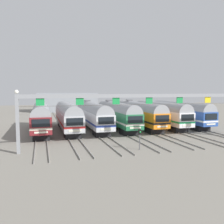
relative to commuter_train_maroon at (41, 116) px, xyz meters
The scene contains 12 objects.
ground_plane 13.46m from the commuter_train_maroon, ahead, with size 160.00×160.00×0.00m, color gray.
track_bed 21.67m from the commuter_train_maroon, 52.21° to the left, with size 27.87×70.00×0.15m.
commuter_train_maroon is the anchor object (origin of this frame).
commuter_train_stainless 4.39m from the commuter_train_maroon, ahead, with size 2.88×18.06×4.77m.
commuter_train_silver 8.79m from the commuter_train_maroon, ahead, with size 2.88×18.06×5.05m.
commuter_train_green 13.18m from the commuter_train_maroon, ahead, with size 2.88×18.06×5.05m.
commuter_train_orange 17.58m from the commuter_train_maroon, ahead, with size 2.88×18.06×5.05m.
commuter_train_white 21.97m from the commuter_train_maroon, ahead, with size 2.88×18.06×4.77m.
commuter_train_blue 26.37m from the commuter_train_maroon, ahead, with size 2.88×18.06×4.77m.
catenary_gantry 19.07m from the commuter_train_maroon, 45.68° to the right, with size 31.61×0.44×6.97m.
yard_signal_mast 19.18m from the commuter_train_maroon, 55.01° to the right, with size 0.28×0.35×2.46m.
maintenance_building 41.50m from the commuter_train_maroon, 78.21° to the left, with size 19.35×10.00×6.16m, color gray.
Camera 1 is at (-13.12, -40.81, 6.86)m, focal length 38.06 mm.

